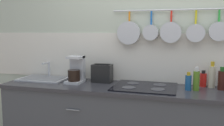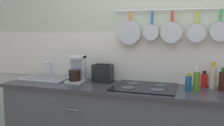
{
  "view_description": "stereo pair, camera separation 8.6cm",
  "coord_description": "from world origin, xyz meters",
  "views": [
    {
      "loc": [
        0.17,
        -2.34,
        1.46
      ],
      "look_at": [
        -0.51,
        0.0,
        1.14
      ],
      "focal_mm": 40.0,
      "sensor_mm": 36.0,
      "label": 1
    },
    {
      "loc": [
        0.26,
        -2.31,
        1.46
      ],
      "look_at": [
        -0.51,
        0.0,
        1.14
      ],
      "focal_mm": 40.0,
      "sensor_mm": 36.0,
      "label": 2
    }
  ],
  "objects": [
    {
      "name": "wall_back",
      "position": [
        0.0,
        0.32,
        1.28
      ],
      "size": [
        7.2,
        0.15,
        2.6
      ],
      "color": "#B2BCA8",
      "rests_on": "ground_plane"
    },
    {
      "name": "countertop",
      "position": [
        0.0,
        0.0,
        0.89
      ],
      "size": [
        3.28,
        0.56,
        0.03
      ],
      "color": "#2D2D33",
      "rests_on": "cabinet_base"
    },
    {
      "name": "bottle_dish_soap",
      "position": [
        0.29,
        0.03,
        1.0
      ],
      "size": [
        0.06,
        0.06,
        0.22
      ],
      "color": "#4C721E",
      "rests_on": "countertop"
    },
    {
      "name": "bottle_vinegar",
      "position": [
        0.44,
        0.2,
        1.02
      ],
      "size": [
        0.06,
        0.06,
        0.25
      ],
      "color": "#BFB799",
      "rests_on": "countertop"
    },
    {
      "name": "bottle_olive_oil",
      "position": [
        0.52,
        0.13,
        1.0
      ],
      "size": [
        0.07,
        0.07,
        0.21
      ],
      "color": "#33140F",
      "rests_on": "countertop"
    },
    {
      "name": "cooktop",
      "position": [
        -0.18,
        0.02,
        0.91
      ],
      "size": [
        0.6,
        0.49,
        0.01
      ],
      "color": "black",
      "rests_on": "countertop"
    },
    {
      "name": "bottle_hot_sauce",
      "position": [
        0.36,
        0.22,
        0.98
      ],
      "size": [
        0.06,
        0.06,
        0.16
      ],
      "color": "red",
      "rests_on": "countertop"
    },
    {
      "name": "sink_basin",
      "position": [
        -1.34,
        0.1,
        0.92
      ],
      "size": [
        0.52,
        0.34,
        0.19
      ],
      "color": "#B7BABF",
      "rests_on": "countertop"
    },
    {
      "name": "coffee_maker",
      "position": [
        -0.92,
        0.06,
        1.02
      ],
      "size": [
        0.17,
        0.21,
        0.28
      ],
      "color": "#B7BABF",
      "rests_on": "countertop"
    },
    {
      "name": "toaster",
      "position": [
        -0.66,
        0.15,
        1.0
      ],
      "size": [
        0.22,
        0.14,
        0.19
      ],
      "color": "black",
      "rests_on": "countertop"
    },
    {
      "name": "bottle_sesame_oil",
      "position": [
        0.22,
        0.03,
        0.98
      ],
      "size": [
        0.06,
        0.06,
        0.17
      ],
      "color": "navy",
      "rests_on": "countertop"
    }
  ]
}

